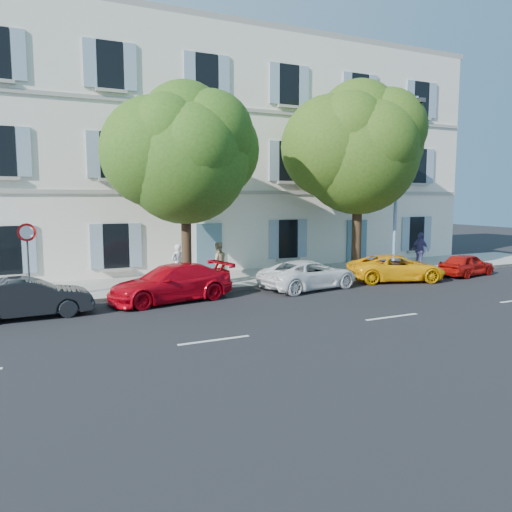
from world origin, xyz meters
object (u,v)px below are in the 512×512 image
tree_left (185,160)px  car_yellow_supercar (397,268)px  tree_right (358,155)px  pedestrian_b (218,263)px  car_dark_sedan (29,298)px  road_sign (27,245)px  pedestrian_c (420,250)px  car_red_hatchback (466,265)px  car_red_coupe (171,283)px  pedestrian_a (177,263)px  street_lamp (399,177)px  car_white_coupe (309,275)px

tree_left → car_yellow_supercar: bearing=-11.6°
tree_right → pedestrian_b: (-7.26, -0.21, -4.74)m
car_dark_sedan → tree_left: tree_left is taller
pedestrian_b → tree_right: bearing=-177.2°
road_sign → pedestrian_c: bearing=1.3°
road_sign → car_red_hatchback: bearing=-5.9°
car_dark_sedan → car_red_coupe: bearing=-85.2°
car_dark_sedan → pedestrian_a: pedestrian_a is taller
tree_left → car_red_hatchback: bearing=-9.3°
tree_right → car_yellow_supercar: bearing=-76.1°
tree_left → street_lamp: bearing=-3.2°
car_yellow_supercar → road_sign: road_sign is taller
car_red_hatchback → pedestrian_c: 2.52m
car_white_coupe → tree_left: size_ratio=0.55×
car_red_coupe → pedestrian_a: pedestrian_a is taller
car_red_coupe → pedestrian_b: (2.58, 1.94, 0.36)m
car_dark_sedan → tree_left: bearing=-70.1°
car_red_coupe → car_red_hatchback: bearing=78.3°
tree_left → pedestrian_c: tree_left is taller
car_dark_sedan → pedestrian_c: (18.50, 2.47, 0.43)m
street_lamp → pedestrian_a: 11.18m
car_yellow_supercar → street_lamp: size_ratio=0.53×
car_white_coupe → tree_left: 6.80m
tree_left → tree_right: bearing=2.4°
car_yellow_supercar → tree_right: tree_right is taller
car_red_coupe → car_white_coupe: 5.81m
road_sign → pedestrian_a: 6.03m
car_dark_sedan → car_white_coupe: 10.53m
tree_left → tree_right: (8.67, 0.36, 0.55)m
tree_left → road_sign: bearing=-177.8°
pedestrian_c → tree_right: bearing=82.8°
car_white_coupe → car_yellow_supercar: size_ratio=1.00×
pedestrian_b → car_red_coupe: bearing=38.0°
pedestrian_b → pedestrian_c: (11.20, 0.04, 0.03)m
car_red_hatchback → road_sign: 19.26m
car_yellow_supercar → pedestrian_a: (-9.28, 3.02, 0.38)m
street_lamp → pedestrian_a: size_ratio=4.91×
street_lamp → car_white_coupe: bearing=-167.4°
car_red_hatchback → tree_left: (-13.28, 2.18, 4.67)m
car_white_coupe → pedestrian_a: (-4.69, 2.96, 0.37)m
street_lamp → pedestrian_a: (-10.39, 1.69, -3.75)m
tree_left → car_white_coupe: bearing=-21.7°
car_white_coupe → pedestrian_b: 3.82m
tree_left → street_lamp: street_lamp is taller
tree_left → tree_right: 8.69m
car_yellow_supercar → tree_left: (-9.23, 1.90, 4.62)m
car_dark_sedan → pedestrian_a: bearing=-61.0°
car_dark_sedan → pedestrian_a: 6.75m
tree_left → pedestrian_a: bearing=92.8°
car_yellow_supercar → car_dark_sedan: bearing=109.4°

